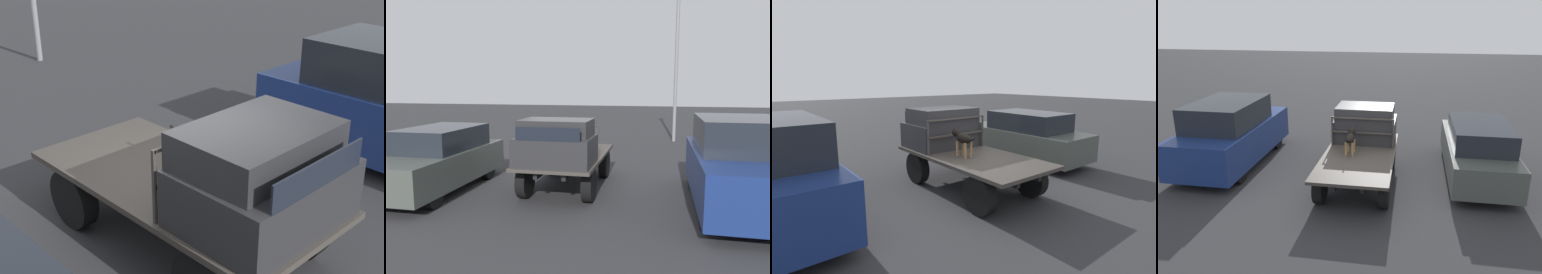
{
  "view_description": "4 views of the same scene",
  "coord_description": "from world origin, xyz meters",
  "views": [
    {
      "loc": [
        4.4,
        -4.05,
        4.1
      ],
      "look_at": [
        -0.05,
        0.25,
        1.39
      ],
      "focal_mm": 50.0,
      "sensor_mm": 36.0,
      "label": 1
    },
    {
      "loc": [
        9.84,
        2.43,
        2.81
      ],
      "look_at": [
        -0.05,
        0.25,
        1.39
      ],
      "focal_mm": 35.0,
      "sensor_mm": 36.0,
      "label": 2
    },
    {
      "loc": [
        -5.58,
        4.65,
        2.73
      ],
      "look_at": [
        -0.05,
        0.25,
        1.39
      ],
      "focal_mm": 28.0,
      "sensor_mm": 36.0,
      "label": 3
    },
    {
      "loc": [
        -9.59,
        -1.38,
        4.53
      ],
      "look_at": [
        -0.05,
        0.25,
        1.39
      ],
      "focal_mm": 35.0,
      "sensor_mm": 36.0,
      "label": 4
    }
  ],
  "objects": [
    {
      "name": "ground_plane",
      "position": [
        0.0,
        0.0,
        0.0
      ],
      "size": [
        80.0,
        80.0,
        0.0
      ],
      "primitive_type": "plane",
      "color": "#2D2D30"
    },
    {
      "name": "flatbed_truck",
      "position": [
        0.0,
        0.0,
        0.64
      ],
      "size": [
        4.08,
        1.93,
        0.9
      ],
      "color": "black",
      "rests_on": "ground"
    },
    {
      "name": "truck_cab",
      "position": [
        1.28,
        0.0,
        1.41
      ],
      "size": [
        1.37,
        1.81,
        1.08
      ],
      "color": "#28282B",
      "rests_on": "flatbed_truck"
    },
    {
      "name": "truck_headboard",
      "position": [
        0.56,
        0.0,
        1.48
      ],
      "size": [
        0.04,
        1.81,
        0.88
      ],
      "color": "#3D3833",
      "rests_on": "flatbed_truck"
    },
    {
      "name": "dog",
      "position": [
        0.03,
        0.25,
        1.34
      ],
      "size": [
        0.87,
        0.24,
        0.69
      ],
      "rotation": [
        0.0,
        0.0,
        -0.06
      ],
      "color": "#9E7547",
      "rests_on": "flatbed_truck"
    },
    {
      "name": "parked_sedan",
      "position": [
        1.06,
        -3.29,
        0.84
      ],
      "size": [
        4.5,
        1.73,
        1.68
      ],
      "rotation": [
        0.0,
        0.0,
        -0.05
      ],
      "color": "black",
      "rests_on": "ground"
    }
  ]
}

